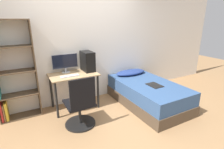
# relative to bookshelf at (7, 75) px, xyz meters

# --- Properties ---
(ground_plane) EXTENTS (14.00, 14.00, 0.00)m
(ground_plane) POSITION_rel_bookshelf_xyz_m (1.57, -1.26, -0.88)
(ground_plane) COLOR #9E754C
(wall_back) EXTENTS (8.00, 0.05, 2.50)m
(wall_back) POSITION_rel_bookshelf_xyz_m (1.57, 0.17, 0.37)
(wall_back) COLOR silver
(wall_back) RESTS_ON ground_plane
(desk) EXTENTS (0.96, 0.60, 0.75)m
(desk) POSITION_rel_bookshelf_xyz_m (1.15, -0.15, -0.25)
(desk) COLOR tan
(desk) RESTS_ON ground_plane
(bookshelf) EXTENTS (0.72, 0.30, 1.83)m
(bookshelf) POSITION_rel_bookshelf_xyz_m (0.00, 0.00, 0.00)
(bookshelf) COLOR brown
(bookshelf) RESTS_ON ground_plane
(office_chair) EXTENTS (0.55, 0.55, 0.94)m
(office_chair) POSITION_rel_bookshelf_xyz_m (1.03, -0.88, -0.53)
(office_chair) COLOR black
(office_chair) RESTS_ON ground_plane
(bed) EXTENTS (1.05, 1.85, 0.51)m
(bed) POSITION_rel_bookshelf_xyz_m (2.61, -0.78, -0.63)
(bed) COLOR #4C3D2D
(bed) RESTS_ON ground_plane
(pillow) EXTENTS (0.80, 0.36, 0.11)m
(pillow) POSITION_rel_bookshelf_xyz_m (2.61, -0.11, -0.32)
(pillow) COLOR navy
(pillow) RESTS_ON bed
(magazine) EXTENTS (0.24, 0.32, 0.01)m
(magazine) POSITION_rel_bookshelf_xyz_m (2.62, -0.97, -0.37)
(magazine) COLOR black
(magazine) RESTS_ON bed
(monitor) EXTENTS (0.54, 0.18, 0.39)m
(monitor) POSITION_rel_bookshelf_xyz_m (1.06, 0.05, 0.09)
(monitor) COLOR #B7B7BC
(monitor) RESTS_ON desk
(keyboard) EXTENTS (0.36, 0.11, 0.02)m
(keyboard) POSITION_rel_bookshelf_xyz_m (1.05, -0.27, -0.12)
(keyboard) COLOR silver
(keyboard) RESTS_ON desk
(pc_tower) EXTENTS (0.21, 0.39, 0.42)m
(pc_tower) POSITION_rel_bookshelf_xyz_m (1.51, -0.07, 0.08)
(pc_tower) COLOR black
(pc_tower) RESTS_ON desk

